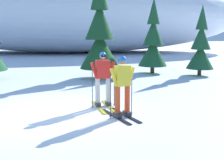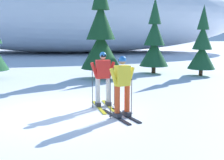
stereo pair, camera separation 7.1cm
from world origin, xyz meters
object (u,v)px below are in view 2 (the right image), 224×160
at_px(pine_tree_center_right, 154,42).
at_px(pine_tree_far_right, 202,46).
at_px(skier_yellow_jacket, 122,86).
at_px(pine_tree_center_left, 101,35).
at_px(skier_red_jacket, 103,78).

bearing_deg(pine_tree_center_right, pine_tree_far_right, -25.11).
relative_size(skier_yellow_jacket, pine_tree_center_left, 0.33).
bearing_deg(skier_yellow_jacket, pine_tree_center_left, 92.55).
height_order(skier_red_jacket, pine_tree_far_right, pine_tree_far_right).
distance_m(pine_tree_center_right, pine_tree_far_right, 2.59).
bearing_deg(pine_tree_center_right, pine_tree_center_left, -153.46).
bearing_deg(pine_tree_far_right, skier_red_jacket, -133.44).
distance_m(skier_red_jacket, pine_tree_center_right, 7.74).
height_order(skier_yellow_jacket, pine_tree_far_right, pine_tree_far_right).
height_order(skier_red_jacket, skier_yellow_jacket, skier_red_jacket).
height_order(pine_tree_center_right, pine_tree_far_right, pine_tree_center_right).
relative_size(pine_tree_center_left, pine_tree_center_right, 1.23).
xyz_separation_m(pine_tree_center_right, pine_tree_far_right, (2.33, -1.09, -0.20)).
height_order(skier_red_jacket, pine_tree_center_left, pine_tree_center_left).
relative_size(skier_red_jacket, pine_tree_center_left, 0.33).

